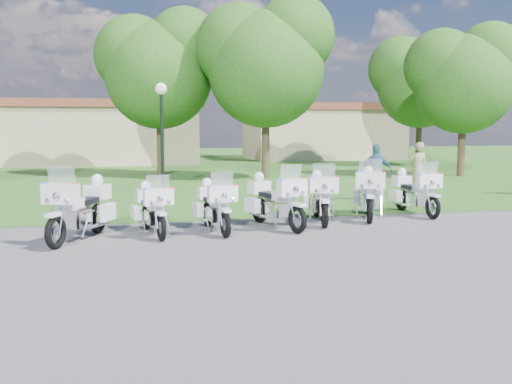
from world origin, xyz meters
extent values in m
plane|color=#515156|center=(0.00, 0.00, 0.00)|extent=(100.00, 100.00, 0.00)
cube|color=#2D571B|center=(0.00, 27.00, 0.00)|extent=(100.00, 48.00, 0.01)
torus|color=black|center=(-4.59, 0.20, 0.35)|extent=(0.41, 0.70, 0.71)
torus|color=black|center=(-3.86, 1.84, 0.35)|extent=(0.41, 0.70, 0.71)
cube|color=white|center=(-4.60, 0.19, 0.72)|extent=(0.36, 0.50, 0.07)
cube|color=white|center=(-4.49, 0.43, 1.11)|extent=(0.80, 0.54, 0.42)
cube|color=silver|center=(-4.46, 0.48, 1.48)|extent=(0.59, 0.36, 0.40)
sphere|color=red|center=(-4.21, 0.23, 1.31)|extent=(0.09, 0.09, 0.09)
sphere|color=#1426E5|center=(-4.82, 0.50, 1.31)|extent=(0.09, 0.09, 0.09)
cube|color=silver|center=(-4.22, 1.04, 0.47)|extent=(0.57, 0.68, 0.36)
cube|color=white|center=(-4.32, 0.81, 0.84)|extent=(0.53, 0.64, 0.23)
cube|color=black|center=(-4.09, 1.33, 0.82)|extent=(0.59, 0.74, 0.13)
cube|color=white|center=(-3.64, 1.57, 0.53)|extent=(0.39, 0.58, 0.38)
cube|color=white|center=(-4.22, 1.83, 0.53)|extent=(0.39, 0.58, 0.38)
cube|color=white|center=(-3.85, 1.87, 0.97)|extent=(0.63, 0.59, 0.34)
sphere|color=white|center=(-3.85, 1.87, 1.24)|extent=(0.27, 0.27, 0.27)
torus|color=black|center=(-2.45, 0.59, 0.30)|extent=(0.23, 0.61, 0.60)
torus|color=black|center=(-2.74, 2.09, 0.30)|extent=(0.23, 0.61, 0.60)
cube|color=white|center=(-2.45, 0.58, 0.61)|extent=(0.23, 0.42, 0.06)
cube|color=white|center=(-2.49, 0.80, 0.94)|extent=(0.68, 0.33, 0.36)
cube|color=silver|center=(-2.50, 0.85, 1.26)|extent=(0.51, 0.20, 0.34)
sphere|color=red|center=(-2.20, 0.80, 1.11)|extent=(0.08, 0.08, 0.08)
sphere|color=#1426E5|center=(-2.76, 0.69, 1.11)|extent=(0.08, 0.08, 0.08)
cube|color=silver|center=(-2.60, 1.36, 0.40)|extent=(0.40, 0.55, 0.31)
cube|color=white|center=(-2.56, 1.15, 0.72)|extent=(0.37, 0.51, 0.20)
cube|color=black|center=(-2.65, 1.63, 0.70)|extent=(0.41, 0.60, 0.11)
cube|color=white|center=(-2.45, 2.01, 0.45)|extent=(0.25, 0.49, 0.32)
cube|color=white|center=(-2.98, 1.91, 0.45)|extent=(0.25, 0.49, 0.32)
cube|color=white|center=(-2.75, 2.12, 0.83)|extent=(0.49, 0.43, 0.29)
sphere|color=white|center=(-2.75, 2.12, 1.06)|extent=(0.23, 0.23, 0.23)
torus|color=black|center=(-1.04, 0.65, 0.30)|extent=(0.20, 0.63, 0.62)
torus|color=black|center=(-1.25, 2.21, 0.30)|extent=(0.20, 0.63, 0.62)
cube|color=white|center=(-1.03, 0.64, 0.63)|extent=(0.22, 0.42, 0.06)
cube|color=white|center=(-1.06, 0.86, 0.97)|extent=(0.69, 0.31, 0.37)
cube|color=silver|center=(-1.07, 0.92, 1.29)|extent=(0.53, 0.18, 0.35)
sphere|color=red|center=(-0.76, 0.85, 1.14)|extent=(0.08, 0.08, 0.08)
sphere|color=#1426E5|center=(-1.35, 0.77, 1.14)|extent=(0.08, 0.08, 0.08)
cube|color=silver|center=(-1.14, 1.45, 0.42)|extent=(0.38, 0.55, 0.31)
cube|color=white|center=(-1.11, 1.23, 0.74)|extent=(0.36, 0.52, 0.20)
cube|color=black|center=(-1.18, 1.72, 0.72)|extent=(0.39, 0.61, 0.11)
cube|color=white|center=(-0.95, 2.11, 0.46)|extent=(0.23, 0.50, 0.33)
cube|color=white|center=(-1.50, 2.03, 0.46)|extent=(0.23, 0.50, 0.33)
cube|color=white|center=(-1.25, 2.24, 0.85)|extent=(0.49, 0.43, 0.30)
sphere|color=white|center=(-1.25, 2.24, 1.09)|extent=(0.24, 0.24, 0.24)
torus|color=black|center=(0.67, 0.81, 0.33)|extent=(0.34, 0.68, 0.67)
torus|color=black|center=(0.13, 2.43, 0.33)|extent=(0.34, 0.68, 0.67)
cube|color=white|center=(0.68, 0.79, 0.68)|extent=(0.31, 0.48, 0.07)
cube|color=white|center=(0.60, 1.03, 1.05)|extent=(0.76, 0.46, 0.40)
cube|color=silver|center=(0.58, 1.09, 1.41)|extent=(0.57, 0.29, 0.38)
sphere|color=red|center=(0.93, 1.08, 1.25)|extent=(0.09, 0.09, 0.09)
sphere|color=#1426E5|center=(0.32, 0.87, 1.25)|extent=(0.09, 0.09, 0.09)
cube|color=silver|center=(0.40, 1.64, 0.45)|extent=(0.50, 0.64, 0.34)
cube|color=white|center=(0.47, 1.41, 0.80)|extent=(0.47, 0.60, 0.22)
cube|color=black|center=(0.30, 1.93, 0.78)|extent=(0.52, 0.70, 0.12)
cube|color=white|center=(0.47, 2.39, 0.50)|extent=(0.34, 0.55, 0.36)
cube|color=white|center=(-0.10, 2.19, 0.50)|extent=(0.34, 0.55, 0.36)
cube|color=white|center=(0.12, 2.46, 0.92)|extent=(0.58, 0.53, 0.32)
sphere|color=white|center=(0.12, 2.46, 1.19)|extent=(0.26, 0.26, 0.26)
torus|color=black|center=(1.52, 1.34, 0.33)|extent=(0.25, 0.68, 0.66)
torus|color=black|center=(1.85, 3.00, 0.33)|extent=(0.25, 0.68, 0.66)
cube|color=white|center=(1.52, 1.32, 0.67)|extent=(0.26, 0.46, 0.07)
cube|color=white|center=(1.57, 1.57, 1.04)|extent=(0.75, 0.37, 0.40)
cube|color=silver|center=(1.58, 1.63, 1.39)|extent=(0.57, 0.22, 0.37)
sphere|color=red|center=(1.87, 1.45, 1.23)|extent=(0.09, 0.09, 0.09)
sphere|color=#1426E5|center=(1.25, 1.57, 1.23)|extent=(0.09, 0.09, 0.09)
cube|color=silver|center=(1.69, 2.19, 0.45)|extent=(0.44, 0.61, 0.34)
cube|color=white|center=(1.64, 1.96, 0.79)|extent=(0.41, 0.57, 0.22)
cube|color=black|center=(1.75, 2.48, 0.77)|extent=(0.45, 0.67, 0.12)
cube|color=white|center=(2.11, 2.79, 0.50)|extent=(0.27, 0.54, 0.36)
cube|color=white|center=(1.53, 2.91, 0.50)|extent=(0.27, 0.54, 0.36)
cube|color=white|center=(1.85, 3.03, 0.91)|extent=(0.54, 0.48, 0.32)
sphere|color=white|center=(1.85, 3.03, 1.17)|extent=(0.26, 0.26, 0.26)
torus|color=black|center=(2.87, 1.72, 0.34)|extent=(0.38, 0.70, 0.70)
torus|color=black|center=(3.51, 3.37, 0.34)|extent=(0.38, 0.70, 0.70)
cube|color=white|center=(2.86, 1.70, 0.71)|extent=(0.34, 0.49, 0.07)
cube|color=white|center=(2.95, 1.95, 1.09)|extent=(0.79, 0.50, 0.42)
cube|color=silver|center=(2.98, 2.00, 1.46)|extent=(0.59, 0.33, 0.39)
sphere|color=red|center=(3.24, 1.77, 1.29)|extent=(0.09, 0.09, 0.09)
sphere|color=#1426E5|center=(2.62, 2.01, 1.29)|extent=(0.09, 0.09, 0.09)
cube|color=silver|center=(3.19, 2.57, 0.47)|extent=(0.54, 0.67, 0.35)
cube|color=white|center=(3.10, 2.33, 0.83)|extent=(0.51, 0.62, 0.23)
cube|color=black|center=(3.31, 2.86, 0.81)|extent=(0.56, 0.73, 0.12)
cube|color=white|center=(3.74, 3.11, 0.52)|extent=(0.37, 0.57, 0.37)
cube|color=white|center=(3.16, 3.34, 0.52)|extent=(0.37, 0.57, 0.37)
cube|color=white|center=(3.52, 3.40, 0.96)|extent=(0.62, 0.57, 0.33)
sphere|color=white|center=(3.52, 3.40, 1.23)|extent=(0.27, 0.27, 0.27)
torus|color=black|center=(4.79, 2.01, 0.32)|extent=(0.16, 0.65, 0.64)
torus|color=black|center=(4.69, 3.64, 0.32)|extent=(0.16, 0.65, 0.64)
cube|color=white|center=(4.79, 1.99, 0.65)|extent=(0.20, 0.43, 0.07)
cube|color=white|center=(4.77, 2.23, 1.01)|extent=(0.70, 0.27, 0.38)
cube|color=silver|center=(4.77, 2.29, 1.35)|extent=(0.54, 0.15, 0.36)
sphere|color=red|center=(5.08, 2.19, 1.19)|extent=(0.09, 0.09, 0.09)
sphere|color=#1426E5|center=(4.47, 2.15, 1.19)|extent=(0.09, 0.09, 0.09)
cube|color=silver|center=(4.74, 2.84, 0.43)|extent=(0.36, 0.56, 0.33)
cube|color=white|center=(4.75, 2.61, 0.77)|extent=(0.34, 0.52, 0.21)
cube|color=black|center=(4.72, 3.13, 0.75)|extent=(0.36, 0.61, 0.12)
cube|color=white|center=(4.99, 3.51, 0.48)|extent=(0.20, 0.51, 0.35)
cube|color=white|center=(4.41, 3.48, 0.48)|extent=(0.20, 0.51, 0.35)
cube|color=white|center=(4.69, 3.67, 0.88)|extent=(0.48, 0.41, 0.31)
sphere|color=white|center=(4.69, 3.67, 1.13)|extent=(0.25, 0.25, 0.25)
cylinder|color=black|center=(-1.97, 9.95, 1.85)|extent=(0.12, 0.12, 3.70)
sphere|color=white|center=(-1.97, 9.95, 3.86)|extent=(0.44, 0.44, 0.44)
cylinder|color=#38281C|center=(-1.72, 17.12, 1.81)|extent=(0.36, 0.36, 3.63)
sphere|color=#1F4F16|center=(-1.72, 17.12, 4.94)|extent=(5.27, 5.27, 5.27)
sphere|color=#1F4F16|center=(-2.87, 17.53, 5.93)|extent=(3.95, 3.95, 3.95)
sphere|color=#1F4F16|center=(-0.48, 16.79, 6.43)|extent=(3.63, 3.63, 3.63)
cylinder|color=#38281C|center=(3.06, 14.50, 1.86)|extent=(0.36, 0.36, 3.73)
sphere|color=#1F4F16|center=(3.06, 14.50, 5.08)|extent=(5.42, 5.42, 5.42)
sphere|color=#1F4F16|center=(1.88, 14.92, 6.10)|extent=(4.07, 4.07, 4.07)
sphere|color=#1F4F16|center=(4.33, 14.16, 6.61)|extent=(3.73, 3.73, 3.73)
cylinder|color=#38281C|center=(12.77, 13.65, 1.64)|extent=(0.36, 0.36, 3.29)
sphere|color=#1F4F16|center=(12.77, 13.65, 4.49)|extent=(4.78, 4.78, 4.78)
sphere|color=#1F4F16|center=(11.73, 14.02, 5.38)|extent=(3.59, 3.59, 3.59)
sphere|color=#1F4F16|center=(13.90, 13.35, 5.83)|extent=(3.29, 3.29, 3.29)
cylinder|color=#38281C|center=(14.46, 21.20, 1.83)|extent=(0.36, 0.36, 3.67)
sphere|color=#1F4F16|center=(14.46, 21.20, 5.00)|extent=(5.34, 5.34, 5.34)
sphere|color=#1F4F16|center=(13.30, 21.62, 6.00)|extent=(4.00, 4.00, 4.00)
sphere|color=#1F4F16|center=(15.71, 20.87, 6.50)|extent=(3.67, 3.67, 3.67)
cube|color=tan|center=(-6.00, 28.00, 1.80)|extent=(14.00, 8.00, 3.60)
cube|color=brown|center=(-6.00, 28.00, 3.85)|extent=(14.56, 8.32, 0.50)
cube|color=tan|center=(11.00, 30.00, 1.80)|extent=(11.00, 7.00, 3.60)
cube|color=brown|center=(11.00, 30.00, 3.85)|extent=(11.44, 7.28, 0.50)
imported|color=#8D8E60|center=(6.91, 6.92, 0.95)|extent=(0.72, 0.49, 1.90)
imported|color=#376884|center=(4.92, 6.02, 0.94)|extent=(1.18, 0.73, 1.87)
camera|label=1|loc=(-2.97, -11.75, 2.50)|focal=40.00mm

